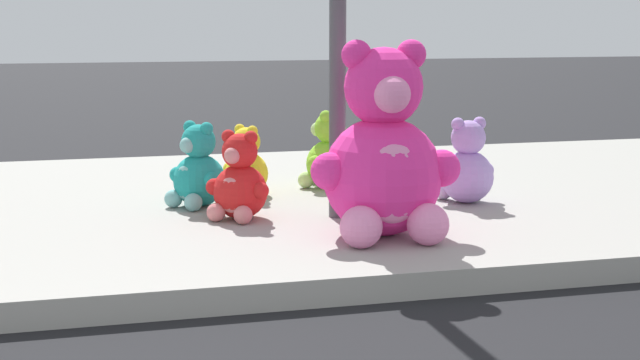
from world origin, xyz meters
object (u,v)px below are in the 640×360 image
plush_pink_large (384,159)px  plush_red (239,184)px  plush_lime (328,156)px  plush_yellow (245,167)px  plush_tan (362,175)px  plush_teal (197,173)px  plush_lavender (466,168)px

plush_pink_large → plush_red: size_ratio=2.01×
plush_lime → plush_yellow: bearing=-167.2°
plush_yellow → plush_tan: 0.89m
plush_teal → plush_yellow: bearing=39.9°
plush_pink_large → plush_lime: size_ratio=1.93×
plush_tan → plush_lime: bearing=100.3°
plush_tan → plush_red: bearing=-158.3°
plush_red → plush_teal: size_ratio=0.98×
plush_yellow → plush_pink_large: bearing=-68.0°
plush_yellow → plush_lime: bearing=12.8°
plush_pink_large → plush_yellow: (-0.59, 1.47, -0.26)m
plush_lavender → plush_lime: (-0.81, 0.80, -0.00)m
plush_yellow → plush_teal: 0.51m
plush_red → plush_lavender: plush_lavender is taller
plush_yellow → plush_tan: bearing=-28.0°
plush_yellow → plush_lavender: 1.62m
plush_teal → plush_lime: bearing=24.2°
plush_yellow → plush_red: bearing=-102.3°
plush_lavender → plush_lime: plush_lavender is taller
plush_red → plush_lavender: 1.66m
plush_pink_large → plush_lime: (0.08, 1.63, -0.23)m
plush_lavender → plush_teal: plush_lavender is taller
plush_pink_large → plush_yellow: plush_pink_large is taller
plush_tan → plush_lime: size_ratio=0.77×
plush_lavender → plush_lime: 1.14m
plush_yellow → plush_red: size_ratio=0.90×
plush_tan → plush_lavender: (0.70, -0.24, 0.06)m
plush_yellow → plush_lavender: plush_lavender is taller
plush_yellow → plush_tan: plush_yellow is taller
plush_tan → plush_teal: 1.18m
plush_lavender → plush_yellow: bearing=156.3°
plush_red → plush_lime: 1.28m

